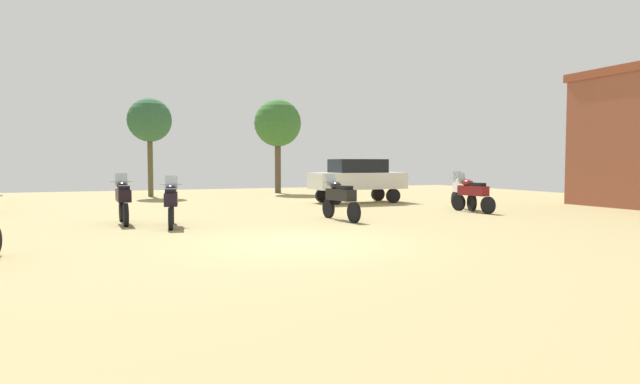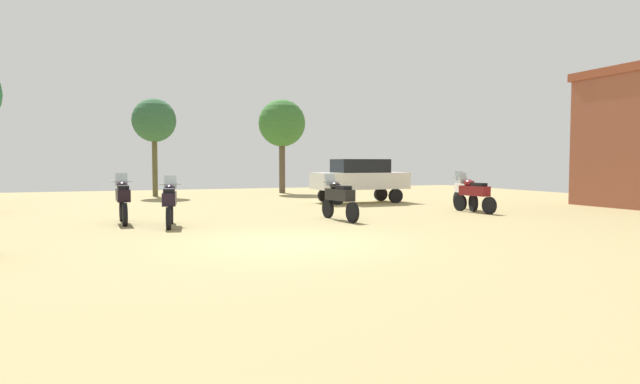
{
  "view_description": "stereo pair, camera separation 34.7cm",
  "coord_description": "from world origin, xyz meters",
  "px_view_note": "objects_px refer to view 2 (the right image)",
  "views": [
    {
      "loc": [
        -4.1,
        -11.22,
        1.84
      ],
      "look_at": [
        2.95,
        5.98,
        0.83
      ],
      "focal_mm": 29.77,
      "sensor_mm": 36.0,
      "label": 1
    },
    {
      "loc": [
        -3.78,
        -11.35,
        1.84
      ],
      "look_at": [
        2.95,
        5.98,
        0.83
      ],
      "focal_mm": 29.77,
      "sensor_mm": 36.0,
      "label": 2
    }
  ],
  "objects_px": {
    "motorcycle_7": "(170,202)",
    "motorcycle_6": "(465,191)",
    "tree_2": "(282,124)",
    "motorcycle_9": "(123,199)",
    "motorcycle_5": "(339,198)",
    "motorcycle_2": "(474,193)",
    "tree_5": "(154,121)",
    "car_3": "(360,177)"
  },
  "relations": [
    {
      "from": "motorcycle_7",
      "to": "motorcycle_6",
      "type": "bearing_deg",
      "value": 15.72
    },
    {
      "from": "motorcycle_6",
      "to": "tree_2",
      "type": "bearing_deg",
      "value": 118.37
    },
    {
      "from": "motorcycle_9",
      "to": "motorcycle_6",
      "type": "bearing_deg",
      "value": -1.45
    },
    {
      "from": "motorcycle_5",
      "to": "motorcycle_9",
      "type": "height_order",
      "value": "motorcycle_9"
    },
    {
      "from": "motorcycle_2",
      "to": "motorcycle_6",
      "type": "bearing_deg",
      "value": 62.59
    },
    {
      "from": "motorcycle_5",
      "to": "motorcycle_9",
      "type": "xyz_separation_m",
      "value": [
        -6.44,
        1.52,
        0.02
      ]
    },
    {
      "from": "motorcycle_6",
      "to": "tree_5",
      "type": "bearing_deg",
      "value": 144.24
    },
    {
      "from": "tree_2",
      "to": "motorcycle_7",
      "type": "bearing_deg",
      "value": -117.92
    },
    {
      "from": "motorcycle_9",
      "to": "car_3",
      "type": "height_order",
      "value": "car_3"
    },
    {
      "from": "motorcycle_5",
      "to": "motorcycle_7",
      "type": "distance_m",
      "value": 5.21
    },
    {
      "from": "car_3",
      "to": "motorcycle_9",
      "type": "bearing_deg",
      "value": 115.56
    },
    {
      "from": "tree_2",
      "to": "motorcycle_6",
      "type": "bearing_deg",
      "value": -76.68
    },
    {
      "from": "motorcycle_7",
      "to": "motorcycle_9",
      "type": "bearing_deg",
      "value": 141.62
    },
    {
      "from": "car_3",
      "to": "tree_5",
      "type": "xyz_separation_m",
      "value": [
        -8.45,
        8.36,
        2.94
      ]
    },
    {
      "from": "motorcycle_5",
      "to": "car_3",
      "type": "bearing_deg",
      "value": 53.79
    },
    {
      "from": "motorcycle_5",
      "to": "motorcycle_9",
      "type": "bearing_deg",
      "value": 161.11
    },
    {
      "from": "motorcycle_7",
      "to": "tree_5",
      "type": "bearing_deg",
      "value": 95.51
    },
    {
      "from": "motorcycle_2",
      "to": "motorcycle_5",
      "type": "distance_m",
      "value": 5.73
    },
    {
      "from": "motorcycle_5",
      "to": "motorcycle_9",
      "type": "relative_size",
      "value": 1.04
    },
    {
      "from": "motorcycle_7",
      "to": "car_3",
      "type": "height_order",
      "value": "car_3"
    },
    {
      "from": "motorcycle_2",
      "to": "tree_2",
      "type": "xyz_separation_m",
      "value": [
        -2.81,
        14.82,
        3.49
      ]
    },
    {
      "from": "motorcycle_7",
      "to": "tree_5",
      "type": "relative_size",
      "value": 0.39
    },
    {
      "from": "motorcycle_5",
      "to": "motorcycle_2",
      "type": "bearing_deg",
      "value": 0.92
    },
    {
      "from": "motorcycle_7",
      "to": "motorcycle_9",
      "type": "height_order",
      "value": "motorcycle_9"
    },
    {
      "from": "tree_5",
      "to": "motorcycle_9",
      "type": "bearing_deg",
      "value": -97.9
    },
    {
      "from": "motorcycle_2",
      "to": "motorcycle_7",
      "type": "distance_m",
      "value": 10.91
    },
    {
      "from": "motorcycle_2",
      "to": "car_3",
      "type": "xyz_separation_m",
      "value": [
        -1.82,
        5.89,
        0.46
      ]
    },
    {
      "from": "motorcycle_2",
      "to": "tree_5",
      "type": "xyz_separation_m",
      "value": [
        -10.28,
        14.25,
        3.4
      ]
    },
    {
      "from": "tree_5",
      "to": "motorcycle_2",
      "type": "bearing_deg",
      "value": -54.2
    },
    {
      "from": "motorcycle_9",
      "to": "tree_5",
      "type": "xyz_separation_m",
      "value": [
        1.86,
        13.39,
        3.37
      ]
    },
    {
      "from": "motorcycle_2",
      "to": "tree_2",
      "type": "height_order",
      "value": "tree_2"
    },
    {
      "from": "motorcycle_9",
      "to": "tree_5",
      "type": "distance_m",
      "value": 13.93
    },
    {
      "from": "motorcycle_5",
      "to": "car_3",
      "type": "height_order",
      "value": "car_3"
    },
    {
      "from": "motorcycle_9",
      "to": "tree_5",
      "type": "bearing_deg",
      "value": 79.49
    },
    {
      "from": "motorcycle_2",
      "to": "motorcycle_6",
      "type": "xyz_separation_m",
      "value": [
        0.43,
        1.12,
        0.02
      ]
    },
    {
      "from": "motorcycle_5",
      "to": "motorcycle_6",
      "type": "xyz_separation_m",
      "value": [
        6.12,
        1.77,
        0.01
      ]
    },
    {
      "from": "motorcycle_7",
      "to": "car_3",
      "type": "bearing_deg",
      "value": 42.82
    },
    {
      "from": "motorcycle_5",
      "to": "car_3",
      "type": "distance_m",
      "value": 7.62
    },
    {
      "from": "motorcycle_5",
      "to": "tree_5",
      "type": "bearing_deg",
      "value": 101.45
    },
    {
      "from": "motorcycle_5",
      "to": "motorcycle_7",
      "type": "bearing_deg",
      "value": 171.92
    },
    {
      "from": "car_3",
      "to": "tree_5",
      "type": "bearing_deg",
      "value": 44.88
    },
    {
      "from": "motorcycle_5",
      "to": "motorcycle_7",
      "type": "height_order",
      "value": "motorcycle_5"
    }
  ]
}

